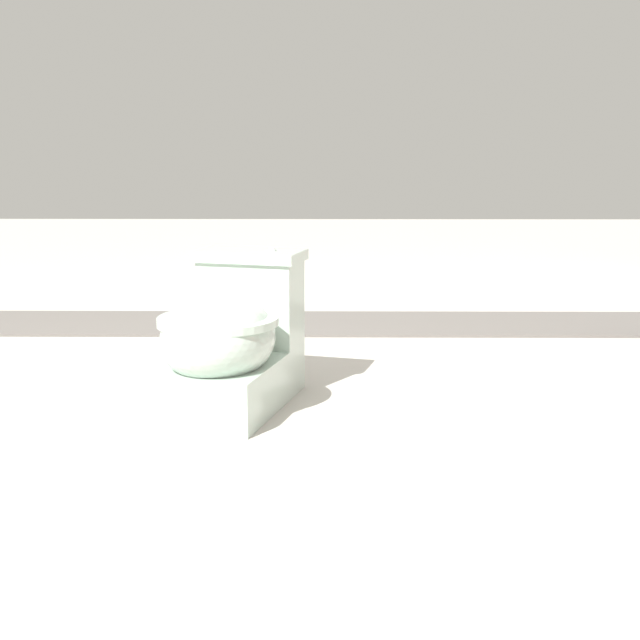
# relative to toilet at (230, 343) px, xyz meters

# --- Properties ---
(ground_plane) EXTENTS (14.00, 14.00, 0.00)m
(ground_plane) POSITION_rel_toilet_xyz_m (0.02, -0.29, -0.22)
(ground_plane) COLOR #B7B2A8
(gravel_strip) EXTENTS (0.56, 8.00, 0.01)m
(gravel_strip) POSITION_rel_toilet_xyz_m (-1.34, 0.21, -0.21)
(gravel_strip) COLOR #605B56
(gravel_strip) RESTS_ON ground
(toilet) EXTENTS (0.70, 0.52, 0.52)m
(toilet) POSITION_rel_toilet_xyz_m (0.00, 0.00, 0.00)
(toilet) COLOR #B2C6B7
(toilet) RESTS_ON ground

